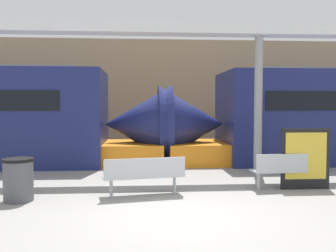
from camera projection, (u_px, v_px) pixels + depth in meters
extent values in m
plane|color=gray|center=(178.00, 215.00, 6.63)|extent=(60.00, 60.00, 0.00)
cube|color=#9E8460|center=(155.00, 94.00, 17.34)|extent=(56.00, 0.20, 5.00)
cone|color=navy|center=(191.00, 124.00, 12.79)|extent=(2.25, 2.63, 2.63)
cube|color=orange|center=(197.00, 152.00, 12.86)|extent=(2.03, 2.46, 0.70)
cone|color=navy|center=(138.00, 124.00, 12.66)|extent=(2.25, 2.63, 2.63)
cube|color=orange|center=(132.00, 153.00, 12.70)|extent=(2.03, 2.46, 0.70)
cube|color=#ADB2B7|center=(143.00, 176.00, 8.08)|extent=(1.80, 0.76, 0.04)
cube|color=#ADB2B7|center=(145.00, 168.00, 7.87)|extent=(1.72, 0.36, 0.40)
cylinder|color=#ADB2B7|center=(111.00, 188.00, 7.91)|extent=(0.07, 0.07, 0.40)
cylinder|color=#ADB2B7|center=(174.00, 184.00, 8.27)|extent=(0.07, 0.07, 0.40)
cube|color=#ADB2B7|center=(281.00, 171.00, 8.77)|extent=(1.44, 0.56, 0.04)
cube|color=#ADB2B7|center=(285.00, 163.00, 8.56)|extent=(1.40, 0.15, 0.40)
cylinder|color=#ADB2B7|center=(258.00, 181.00, 8.69)|extent=(0.07, 0.07, 0.40)
cylinder|color=#ADB2B7|center=(303.00, 179.00, 8.87)|extent=(0.07, 0.07, 0.40)
cylinder|color=#4C4F54|center=(18.00, 181.00, 7.59)|extent=(0.59, 0.59, 0.81)
cylinder|color=black|center=(18.00, 160.00, 7.56)|extent=(0.62, 0.62, 0.06)
cube|color=black|center=(305.00, 159.00, 8.66)|extent=(1.14, 0.06, 1.42)
cube|color=gold|center=(306.00, 156.00, 8.62)|extent=(0.97, 0.01, 1.08)
cylinder|color=gray|center=(258.00, 105.00, 10.62)|extent=(0.23, 0.23, 3.91)
cube|color=silver|center=(259.00, 31.00, 10.51)|extent=(28.00, 0.60, 0.28)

